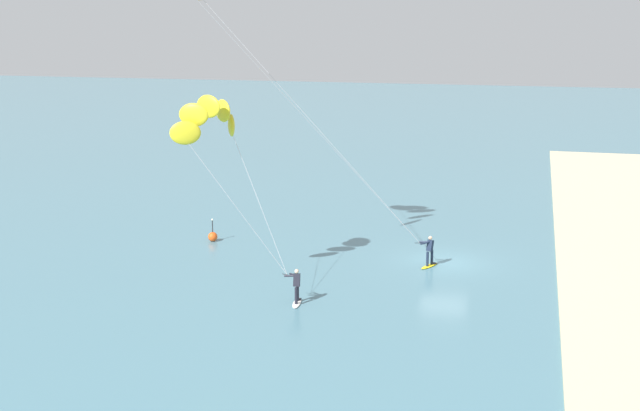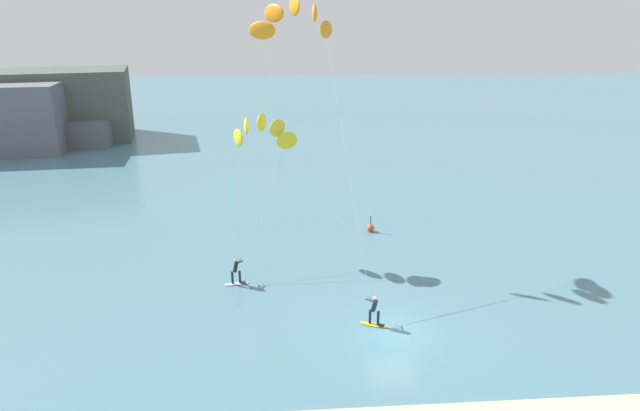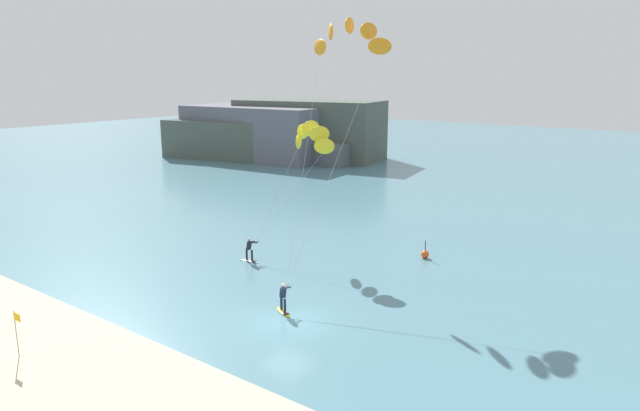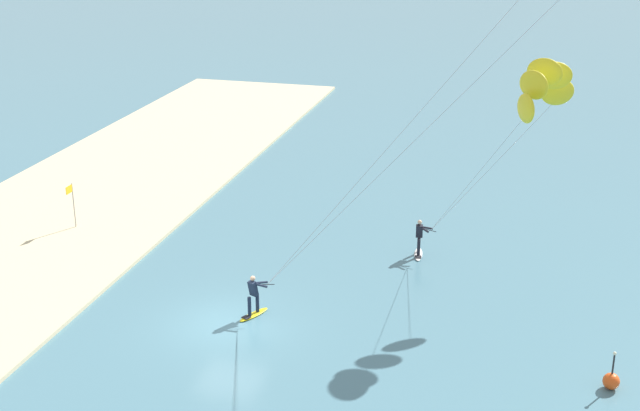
{
  "view_description": "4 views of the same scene",
  "coord_description": "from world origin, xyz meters",
  "views": [
    {
      "loc": [
        -43.93,
        -4.36,
        13.12
      ],
      "look_at": [
        -4.38,
        5.86,
        3.82
      ],
      "focal_mm": 47.1,
      "sensor_mm": 36.0,
      "label": 1
    },
    {
      "loc": [
        -5.6,
        -24.93,
        15.64
      ],
      "look_at": [
        -3.42,
        4.71,
        5.32
      ],
      "focal_mm": 31.83,
      "sensor_mm": 36.0,
      "label": 2
    },
    {
      "loc": [
        18.11,
        -21.42,
        12.73
      ],
      "look_at": [
        -2.35,
        6.0,
        4.79
      ],
      "focal_mm": 32.32,
      "sensor_mm": 36.0,
      "label": 3
    },
    {
      "loc": [
        27.93,
        11.08,
        15.8
      ],
      "look_at": [
        -2.18,
        3.02,
        4.29
      ],
      "focal_mm": 49.62,
      "sensor_mm": 36.0,
      "label": 4
    }
  ],
  "objects": [
    {
      "name": "distant_headland",
      "position": [
        -40.5,
        45.4,
        3.54
      ],
      "size": [
        32.67,
        21.0,
        8.64
      ],
      "color": "#4C564C",
      "rests_on": "ground"
    },
    {
      "name": "kitesurfer_nearshore",
      "position": [
        -4.32,
        11.71,
        14.51
      ],
      "size": [
        7.23,
        13.45,
        16.34
      ],
      "color": "yellow",
      "rests_on": "ground"
    },
    {
      "name": "marker_buoy",
      "position": [
        1.0,
        13.82,
        0.3
      ],
      "size": [
        0.56,
        0.56,
        1.38
      ],
      "color": "#EA5119",
      "rests_on": "ground"
    },
    {
      "name": "ground_plane",
      "position": [
        0.0,
        0.0,
        0.0
      ],
      "size": [
        240.0,
        240.0,
        0.0
      ],
      "primitive_type": "plane",
      "color": "slate"
    },
    {
      "name": "kitesurfer_mid_water",
      "position": [
        -6.76,
        10.51,
        7.94
      ],
      "size": [
        4.74,
        6.35,
        9.43
      ],
      "color": "white",
      "rests_on": "ground"
    },
    {
      "name": "beach_flag",
      "position": [
        -6.99,
        -10.44,
        1.7
      ],
      "size": [
        0.57,
        0.05,
        2.2
      ],
      "color": "gray",
      "rests_on": "sand_strip"
    }
  ]
}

